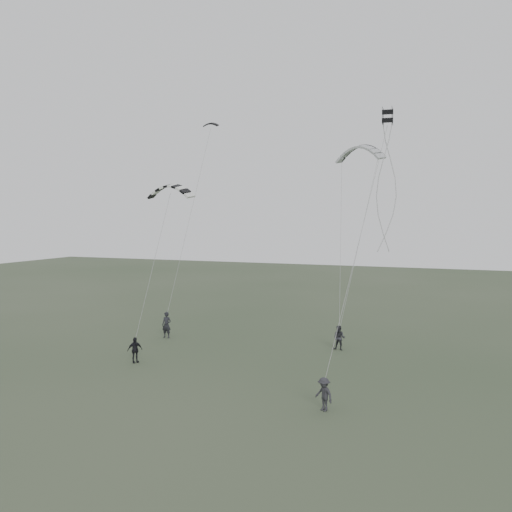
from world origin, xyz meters
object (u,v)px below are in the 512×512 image
(flyer_far, at_px, (324,394))
(kite_striped, at_px, (170,186))
(flyer_left, at_px, (167,325))
(flyer_center, at_px, (135,350))
(kite_dark_small, at_px, (211,124))
(kite_pale_large, at_px, (360,147))
(kite_box, at_px, (388,116))
(flyer_right, at_px, (339,338))

(flyer_far, xyz_separation_m, kite_striped, (-12.45, 7.59, 10.38))
(flyer_far, height_order, kite_striped, kite_striped)
(flyer_left, distance_m, flyer_center, 6.55)
(kite_dark_small, bearing_deg, kite_pale_large, -5.13)
(flyer_center, distance_m, kite_striped, 11.14)
(flyer_left, relative_size, kite_box, 2.83)
(flyer_center, height_order, flyer_far, flyer_center)
(flyer_center, relative_size, kite_pale_large, 0.39)
(flyer_left, distance_m, flyer_far, 17.40)
(flyer_right, xyz_separation_m, kite_pale_large, (0.25, 5.87, 13.62))
(flyer_left, height_order, flyer_center, flyer_left)
(flyer_right, relative_size, kite_striped, 0.50)
(kite_pale_large, bearing_deg, flyer_far, -61.93)
(kite_pale_large, distance_m, kite_striped, 14.93)
(kite_dark_small, bearing_deg, flyer_far, -55.77)
(flyer_far, distance_m, kite_pale_large, 21.72)
(flyer_left, distance_m, flyer_right, 12.89)
(kite_striped, bearing_deg, kite_dark_small, 101.15)
(flyer_left, distance_m, kite_pale_large, 20.02)
(flyer_right, xyz_separation_m, flyer_center, (-11.31, -7.40, -0.04))
(flyer_left, xyz_separation_m, flyer_right, (12.85, 1.03, -0.14))
(flyer_far, height_order, kite_dark_small, kite_dark_small)
(flyer_center, xyz_separation_m, kite_striped, (0.31, 4.04, 10.38))
(kite_box, bearing_deg, flyer_right, 121.13)
(flyer_right, height_order, kite_striped, kite_striped)
(kite_dark_small, relative_size, kite_box, 1.89)
(kite_pale_large, height_order, kite_striped, kite_pale_large)
(kite_dark_small, xyz_separation_m, kite_box, (15.83, -10.75, -2.55))
(kite_dark_small, bearing_deg, flyer_center, -90.58)
(flyer_left, relative_size, flyer_far, 1.24)
(flyer_center, xyz_separation_m, kite_pale_large, (11.56, 13.28, 13.67))
(flyer_left, relative_size, flyer_right, 1.17)
(flyer_far, relative_size, kite_pale_large, 0.39)
(flyer_center, distance_m, flyer_far, 13.24)
(flyer_center, distance_m, kite_dark_small, 21.00)
(flyer_right, bearing_deg, kite_striped, -156.75)
(kite_dark_small, distance_m, kite_pale_large, 12.90)
(flyer_right, xyz_separation_m, kite_box, (3.44, -4.90, 13.65))
(flyer_right, relative_size, kite_box, 2.43)
(flyer_left, height_order, kite_striped, kite_striped)
(flyer_center, height_order, kite_dark_small, kite_dark_small)
(flyer_right, distance_m, kite_pale_large, 14.84)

